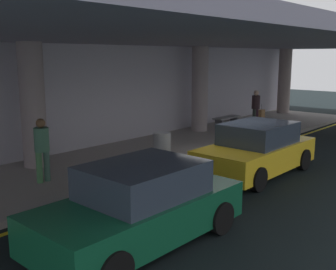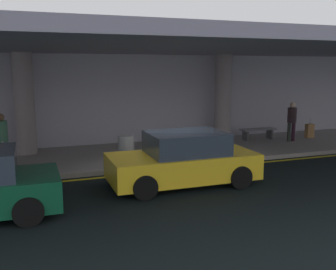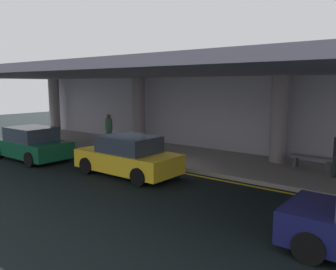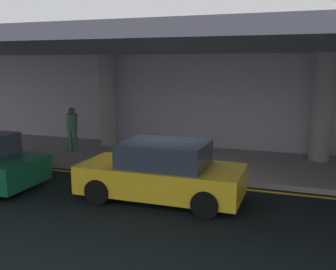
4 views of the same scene
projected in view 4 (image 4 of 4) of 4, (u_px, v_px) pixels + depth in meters
ground_plane at (167, 190)px, 10.69m from camera, size 60.00×60.00×0.00m
sidewalk at (197, 161)px, 13.56m from camera, size 26.00×4.20×0.15m
lane_stripe_yellow at (176, 182)px, 11.38m from camera, size 26.00×0.14×0.01m
support_column_left_mid at (109, 100)px, 15.66m from camera, size 0.71×0.71×3.65m
support_column_center at (322, 107)px, 13.08m from camera, size 0.71×0.71×3.65m
ceiling_overhang at (194, 47)px, 12.40m from camera, size 28.00×13.20×0.30m
terminal_back_wall at (212, 103)px, 15.32m from camera, size 26.00×0.30×3.80m
car_yellow_taxi at (162, 172)px, 9.83m from camera, size 4.10×1.92×1.50m
person_waiting_for_ride at (72, 126)px, 14.57m from camera, size 0.38×0.38×1.68m
trash_bin_steel at (165, 151)px, 12.83m from camera, size 0.56×0.56×0.85m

